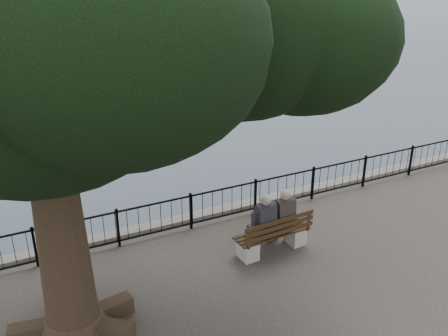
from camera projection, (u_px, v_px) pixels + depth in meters
harbor at (216, 228)px, 14.64m from camera, size 260.00×260.00×1.20m
railing at (224, 202)px, 13.81m from camera, size 22.06×0.06×1.00m
bench at (273, 238)px, 12.44m from camera, size 2.02×0.70×1.05m
person_left at (261, 225)px, 12.24m from camera, size 0.50×0.84×1.67m
person_right at (280, 220)px, 12.50m from camera, size 0.50×0.84×1.67m
tree at (84, 25)px, 8.01m from camera, size 10.87×7.59×8.88m
lion_monument at (43, 13)px, 53.40m from camera, size 5.72×5.72×8.51m
sailboat_b at (8, 84)px, 31.61m from camera, size 2.80×5.41×10.47m
sailboat_c at (174, 86)px, 31.23m from camera, size 1.62×5.39×10.13m
sailboat_g at (125, 53)px, 41.70m from camera, size 2.03×4.90×9.49m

